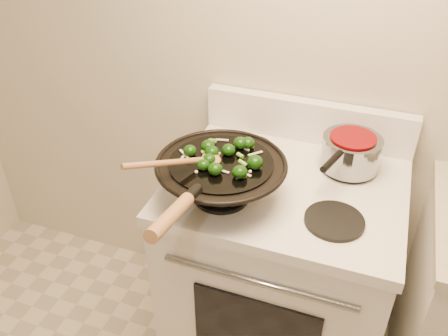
% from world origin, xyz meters
% --- Properties ---
extents(stove, '(0.78, 0.67, 1.08)m').
position_xyz_m(stove, '(-0.11, 1.17, 0.47)').
color(stove, white).
rests_on(stove, ground).
extents(wok, '(0.41, 0.68, 0.24)m').
position_xyz_m(wok, '(-0.29, 1.01, 1.00)').
color(wok, black).
rests_on(wok, stove).
extents(stirfry, '(0.28, 0.22, 0.04)m').
position_xyz_m(stirfry, '(-0.27, 1.03, 1.07)').
color(stirfry, black).
rests_on(stirfry, wok).
extents(wooden_spoon, '(0.21, 0.29, 0.10)m').
position_xyz_m(wooden_spoon, '(-0.36, 0.94, 1.09)').
color(wooden_spoon, '#98653C').
rests_on(wooden_spoon, wok).
extents(saucepan, '(0.20, 0.32, 0.12)m').
position_xyz_m(saucepan, '(0.07, 1.32, 0.99)').
color(saucepan, gray).
rests_on(saucepan, stove).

